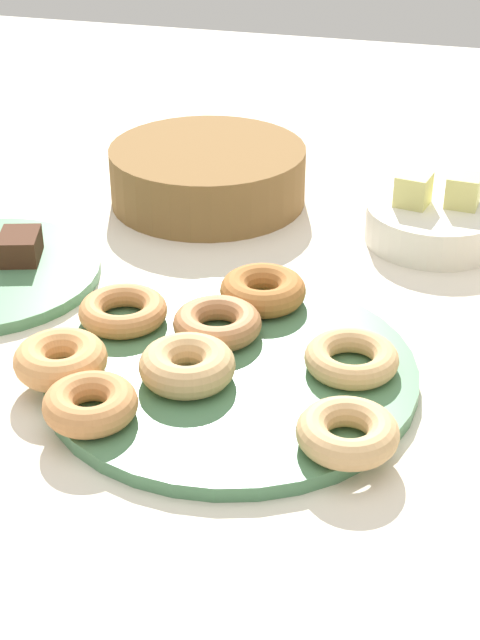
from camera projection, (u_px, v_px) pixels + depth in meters
ground_plane at (231, 378)px, 0.86m from camera, size 2.40×2.40×0.00m
donut_plate at (231, 372)px, 0.86m from camera, size 0.33×0.33×0.01m
donut_0 at (348, 432)px, 0.75m from camera, size 0.12×0.12×0.03m
donut_1 at (187, 365)px, 0.83m from camera, size 0.09×0.09×0.03m
donut_2 at (61, 359)px, 0.84m from camera, size 0.11×0.11×0.03m
donut_3 at (90, 404)px, 0.78m from camera, size 0.09×0.09×0.03m
donut_4 at (263, 290)px, 0.94m from camera, size 0.12×0.12×0.03m
donut_5 at (352, 358)px, 0.84m from camera, size 0.09×0.09×0.02m
donut_6 at (123, 311)px, 0.91m from camera, size 0.10×0.10×0.02m
donut_7 at (217, 323)px, 0.89m from camera, size 0.09×0.09×0.02m
brownie_far at (20, 246)px, 1.03m from camera, size 0.05×0.06×0.03m
basket at (208, 175)px, 1.18m from camera, size 0.31×0.31×0.07m
fruit_bowl at (434, 224)px, 1.09m from camera, size 0.16×0.16×0.04m
melon_chunk_left at (413, 190)px, 1.08m from camera, size 0.04×0.04×0.04m
melon_chunk_right at (463, 191)px, 1.08m from camera, size 0.04×0.04×0.04m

